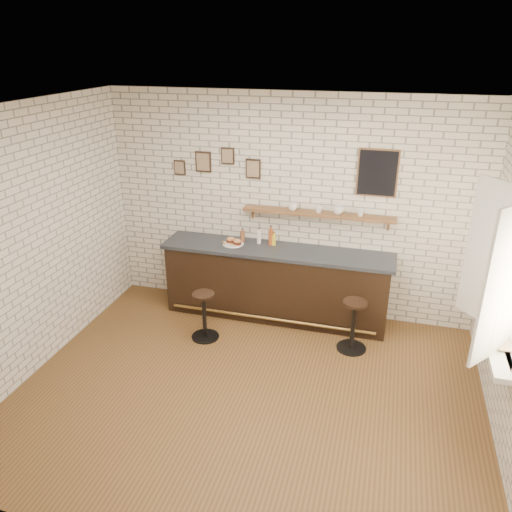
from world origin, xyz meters
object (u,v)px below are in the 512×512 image
Objects in this scene: shelf_cup_d at (360,213)px; book_upper at (496,343)px; bar_stool_left at (204,314)px; bar_stool_right at (353,324)px; shelf_cup_b at (319,209)px; book_lower at (495,343)px; bitters_bottle_brown at (242,236)px; ciabatta_sandwich at (234,241)px; bar_counter at (276,283)px; bitters_bottle_white at (259,237)px; condiment_bottle_yellow at (274,240)px; shelf_cup_c at (339,210)px; shelf_cup_a at (293,207)px; sandwich_plate at (233,244)px; bitters_bottle_amber at (271,237)px.

shelf_cup_d is 0.46× the size of book_upper.
bar_stool_left is 0.96× the size of bar_stool_right.
shelf_cup_b reaches higher than book_lower.
shelf_cup_b reaches higher than bitters_bottle_brown.
shelf_cup_b is 0.47× the size of book_lower.
ciabatta_sandwich is 1.92m from bar_stool_right.
bitters_bottle_white is at bearing 155.59° from bar_counter.
bitters_bottle_white is 0.20m from condiment_bottle_yellow.
condiment_bottle_yellow is 1.37× the size of shelf_cup_c.
shelf_cup_a is at bearing 47.68° from bar_stool_left.
book_upper is (0.00, -0.03, 0.02)m from book_lower.
book_lower is at bearing -35.52° from bar_stool_right.
bitters_bottle_white is (0.24, -0.00, 0.01)m from bitters_bottle_brown.
shelf_cup_c is at bearing 114.98° from bar_stool_right.
shelf_cup_a is at bearing 162.10° from shelf_cup_d.
bar_stool_left is 1.88m from bar_stool_right.
shelf_cup_a reaches higher than bar_stool_right.
shelf_cup_b reaches higher than sandwich_plate.
bar_stool_right is at bearing -74.33° from shelf_cup_a.
sandwich_plate is 2.06× the size of shelf_cup_c.
bitters_bottle_brown is 0.40m from bitters_bottle_amber.
book_upper is (2.55, -1.68, -0.13)m from condiment_bottle_yellow.
sandwich_plate is 1.10× the size of ciabatta_sandwich.
bitters_bottle_white reaches higher than book_lower.
book_lower is (1.72, -1.73, -0.61)m from shelf_cup_c.
bitters_bottle_white is 1.13× the size of book_lower.
bitters_bottle_amber reaches higher than bar_counter.
bitters_bottle_brown is at bearing 53.99° from sandwich_plate.
bitters_bottle_white reaches higher than book_upper.
bitters_bottle_white is 2.39× the size of shelf_cup_b.
bar_counter is at bearing -48.57° from bitters_bottle_amber.
bitters_bottle_white reaches higher than bar_stool_right.
ciabatta_sandwich is at bearing -179.76° from bar_counter.
bitters_bottle_brown is 0.89× the size of bitters_bottle_white.
book_upper is (1.44, -1.76, -0.59)m from shelf_cup_d.
bitters_bottle_white is at bearing 62.87° from bar_stool_left.
bitters_bottle_amber is 1.23m from shelf_cup_d.
bitters_bottle_amber reaches higher than sandwich_plate.
bitters_bottle_brown is at bearing 180.00° from bitters_bottle_amber.
shelf_cup_c is (0.76, 0.20, 1.05)m from bar_counter.
bitters_bottle_brown is (-0.51, 0.13, 0.58)m from bar_counter.
shelf_cup_c is at bearing -35.96° from shelf_cup_a.
shelf_cup_b reaches higher than bar_stool_left.
bar_counter is 1.25m from bar_stool_right.
shelf_cup_a is 0.59× the size of book_lower.
shelf_cup_c reaches higher than bar_counter.
bar_stool_right is (1.39, -0.68, -0.74)m from bitters_bottle_white.
bar_stool_right is 7.11× the size of shelf_cup_b.
bar_stool_right is at bearing -26.41° from bar_counter.
bar_stool_left is 2.38m from shelf_cup_d.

